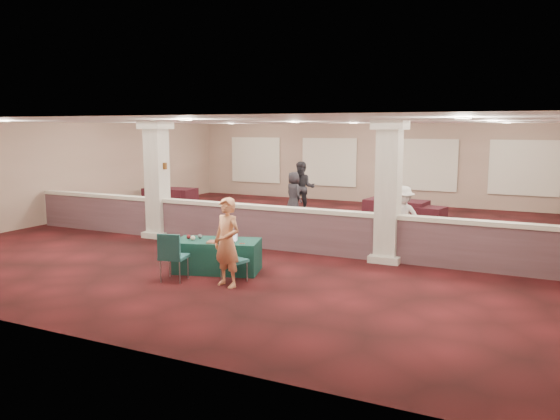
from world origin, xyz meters
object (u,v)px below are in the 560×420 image
at_px(near_table, 218,256).
at_px(conf_chair_main, 231,257).
at_px(far_table_front_center, 237,219).
at_px(far_table_front_left, 170,198).
at_px(conf_chair_side, 172,253).
at_px(attendee_a, 302,188).
at_px(woman, 227,242).
at_px(far_table_front_right, 442,234).
at_px(attendee_c, 394,209).
at_px(far_table_back_center, 396,212).
at_px(attendee_d, 294,194).
at_px(attendee_b, 403,217).
at_px(far_table_back_left, 174,199).
at_px(far_table_back_right, 417,216).

relative_size(near_table, conf_chair_main, 2.01).
xyz_separation_m(conf_chair_main, far_table_front_center, (-2.69, 4.87, -0.17)).
bearing_deg(conf_chair_main, far_table_front_left, 148.80).
distance_m(conf_chair_side, attendee_a, 9.08).
distance_m(near_table, far_table_front_left, 9.50).
relative_size(near_table, far_table_front_center, 1.01).
bearing_deg(woman, far_table_front_right, 75.04).
bearing_deg(attendee_c, far_table_front_center, 136.66).
height_order(near_table, far_table_back_center, far_table_back_center).
xyz_separation_m(near_table, far_table_front_right, (3.89, 4.53, -0.00)).
bearing_deg(attendee_d, attendee_a, -69.10).
bearing_deg(far_table_back_center, attendee_b, -73.57).
relative_size(attendee_a, attendee_d, 1.21).
bearing_deg(attendee_b, near_table, -117.58).
height_order(near_table, far_table_front_center, far_table_front_center).
height_order(far_table_back_left, attendee_d, attendee_d).
distance_m(far_table_front_right, far_table_back_left, 10.69).
bearing_deg(attendee_c, woman, -163.36).
height_order(attendee_a, attendee_c, attendee_a).
xyz_separation_m(woman, attendee_d, (-2.36, 8.30, -0.10)).
height_order(woman, far_table_back_center, woman).
distance_m(far_table_back_right, attendee_d, 4.36).
height_order(attendee_a, attendee_b, attendee_a).
bearing_deg(near_table, attendee_c, 49.28).
bearing_deg(far_table_back_center, conf_chair_side, -105.96).
relative_size(far_table_back_left, far_table_back_right, 1.10).
relative_size(woman, far_table_front_left, 0.90).
bearing_deg(far_table_front_left, attendee_c, -9.55).
height_order(far_table_back_center, attendee_c, attendee_c).
distance_m(far_table_back_right, attendee_a, 4.34).
distance_m(woman, far_table_back_center, 8.30).
xyz_separation_m(woman, far_table_front_right, (3.13, 5.38, -0.53)).
relative_size(near_table, woman, 1.02).
relative_size(far_table_front_center, far_table_back_left, 0.98).
relative_size(far_table_front_center, far_table_front_right, 1.05).
bearing_deg(far_table_back_left, far_table_front_left, -94.08).
height_order(near_table, attendee_c, attendee_c).
height_order(far_table_back_center, far_table_back_right, far_table_back_center).
bearing_deg(conf_chair_main, attendee_b, 78.43).
bearing_deg(attendee_d, far_table_back_center, -148.30).
relative_size(woman, attendee_a, 0.93).
bearing_deg(far_table_back_left, near_table, -47.83).
distance_m(attendee_a, attendee_b, 6.02).
relative_size(conf_chair_side, far_table_back_center, 0.51).
bearing_deg(far_table_back_left, attendee_b, -18.64).
bearing_deg(woman, far_table_front_left, 148.19).
bearing_deg(attendee_a, near_table, -98.82).
xyz_separation_m(far_table_front_left, far_table_back_center, (8.50, 0.39, 0.00)).
relative_size(near_table, attendee_d, 1.15).
relative_size(near_table, attendee_a, 0.95).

